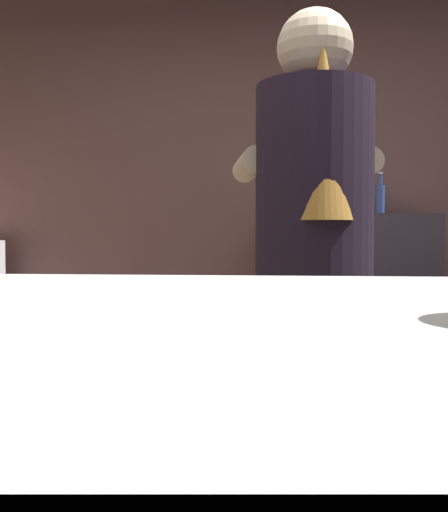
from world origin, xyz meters
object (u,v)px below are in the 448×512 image
(bartender, at_px, (314,266))
(chefs_knife, at_px, (385,299))
(mixing_bowl, at_px, (266,289))
(bottle_olive_oil, at_px, (350,200))
(bottle_vinegar, at_px, (380,198))

(bartender, xyz_separation_m, chefs_knife, (0.28, 0.41, -0.14))
(bartender, height_order, chefs_knife, bartender)
(mixing_bowl, height_order, chefs_knife, mixing_bowl)
(chefs_knife, distance_m, bottle_olive_oil, 1.21)
(bartender, bearing_deg, chefs_knife, -43.72)
(mixing_bowl, xyz_separation_m, bottle_vinegar, (0.64, 1.21, 0.42))
(chefs_knife, xyz_separation_m, bottle_vinegar, (0.22, 1.33, 0.44))
(chefs_knife, xyz_separation_m, bottle_olive_oil, (0.02, 1.13, 0.42))
(bartender, height_order, mixing_bowl, bartender)
(bartender, xyz_separation_m, bottle_vinegar, (0.49, 1.73, 0.30))
(bottle_olive_oil, bearing_deg, bottle_vinegar, 44.64)
(bottle_olive_oil, height_order, bottle_vinegar, bottle_vinegar)
(mixing_bowl, distance_m, chefs_knife, 0.44)
(chefs_knife, bearing_deg, bottle_vinegar, 80.79)
(bartender, distance_m, mixing_bowl, 0.56)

